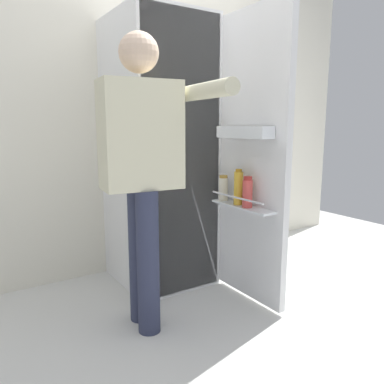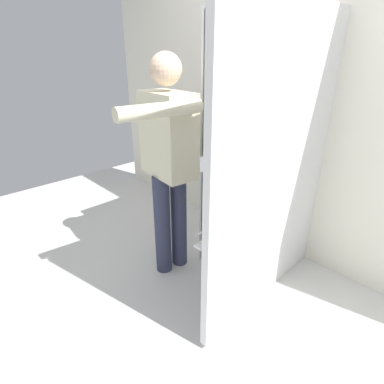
{
  "view_description": "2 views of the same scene",
  "coord_description": "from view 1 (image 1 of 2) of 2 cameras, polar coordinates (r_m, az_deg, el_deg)",
  "views": [
    {
      "loc": [
        -1.22,
        -1.73,
        1.11
      ],
      "look_at": [
        -0.11,
        -0.02,
        0.74
      ],
      "focal_mm": 34.9,
      "sensor_mm": 36.0,
      "label": 1
    },
    {
      "loc": [
        1.16,
        -1.21,
        1.54
      ],
      "look_at": [
        -0.05,
        -0.06,
        0.79
      ],
      "focal_mm": 28.4,
      "sensor_mm": 36.0,
      "label": 2
    }
  ],
  "objects": [
    {
      "name": "ground_plane",
      "position": [
        2.39,
        2.03,
        -17.41
      ],
      "size": [
        5.58,
        5.58,
        0.0
      ],
      "primitive_type": "plane",
      "color": "silver"
    },
    {
      "name": "refrigerator",
      "position": [
        2.59,
        -4.24,
        5.67
      ],
      "size": [
        0.64,
        1.23,
        1.81
      ],
      "color": "white",
      "rests_on": "ground_plane"
    },
    {
      "name": "kitchen_wall",
      "position": [
        2.96,
        -8.79,
        14.25
      ],
      "size": [
        4.4,
        0.1,
        2.65
      ],
      "primitive_type": "cube",
      "color": "silver",
      "rests_on": "ground_plane"
    },
    {
      "name": "person",
      "position": [
        1.97,
        -7.48,
        4.87
      ],
      "size": [
        0.52,
        0.74,
        1.56
      ],
      "color": "#2D334C",
      "rests_on": "ground_plane"
    }
  ]
}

